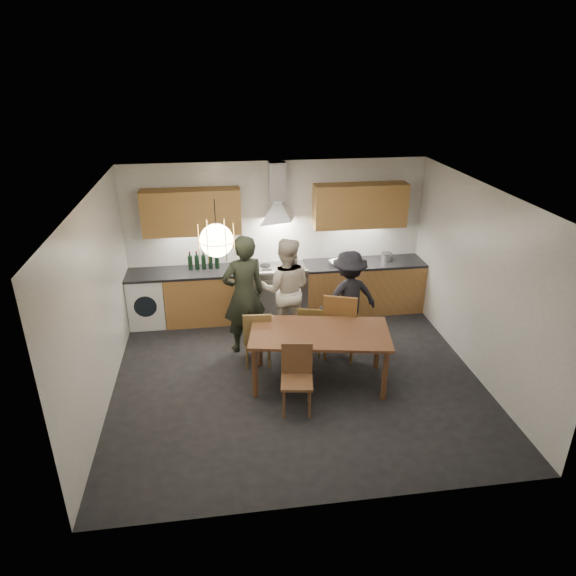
{
  "coord_description": "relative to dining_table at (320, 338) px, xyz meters",
  "views": [
    {
      "loc": [
        -0.97,
        -5.96,
        4.08
      ],
      "look_at": [
        -0.07,
        0.4,
        1.2
      ],
      "focal_mm": 32.0,
      "sensor_mm": 36.0,
      "label": 1
    }
  ],
  "objects": [
    {
      "name": "counter_run",
      "position": [
        -0.26,
        2.08,
        -0.24
      ],
      "size": [
        5.0,
        0.62,
        0.9
      ],
      "color": "#B88246",
      "rests_on": "ground"
    },
    {
      "name": "range_stove",
      "position": [
        -0.28,
        2.07,
        -0.24
      ],
      "size": [
        0.9,
        0.6,
        0.92
      ],
      "color": "silver",
      "rests_on": "ground"
    },
    {
      "name": "person_right",
      "position": [
        0.67,
        1.1,
        0.05
      ],
      "size": [
        1.03,
        0.71,
        1.47
      ],
      "primitive_type": "imported",
      "rotation": [
        0.0,
        0.0,
        3.32
      ],
      "color": "black",
      "rests_on": "ground"
    },
    {
      "name": "dining_table",
      "position": [
        0.0,
        0.0,
        0.0
      ],
      "size": [
        1.97,
        1.23,
        0.78
      ],
      "rotation": [
        0.0,
        0.0,
        -0.18
      ],
      "color": "brown",
      "rests_on": "ground"
    },
    {
      "name": "room_shell",
      "position": [
        -0.28,
        0.13,
        1.02
      ],
      "size": [
        5.02,
        4.52,
        2.61
      ],
      "color": "white",
      "rests_on": "ground"
    },
    {
      "name": "chair_back_right",
      "position": [
        0.41,
        0.55,
        -0.08
      ],
      "size": [
        0.61,
        0.61,
        1.06
      ],
      "rotation": [
        0.0,
        0.0,
        2.79
      ],
      "color": "brown",
      "rests_on": "ground"
    },
    {
      "name": "wall_fixtures",
      "position": [
        -0.28,
        2.19,
        1.19
      ],
      "size": [
        4.3,
        0.54,
        1.1
      ],
      "color": "#BC8A48",
      "rests_on": "ground"
    },
    {
      "name": "chair_back_left",
      "position": [
        -0.79,
        0.5,
        -0.18
      ],
      "size": [
        0.42,
        0.42,
        0.88
      ],
      "rotation": [
        0.0,
        0.0,
        3.08
      ],
      "color": "brown",
      "rests_on": "ground"
    },
    {
      "name": "wine_bottles",
      "position": [
        -1.52,
        2.16,
        0.37
      ],
      "size": [
        0.51,
        0.07,
        0.31
      ],
      "color": "black",
      "rests_on": "counter_run"
    },
    {
      "name": "person_mid",
      "position": [
        -0.27,
        1.3,
        0.14
      ],
      "size": [
        0.9,
        0.76,
        1.66
      ],
      "primitive_type": "imported",
      "rotation": [
        0.0,
        0.0,
        2.97
      ],
      "color": "beige",
      "rests_on": "ground"
    },
    {
      "name": "person_left",
      "position": [
        -0.93,
        1.03,
        0.22
      ],
      "size": [
        0.76,
        0.61,
        1.82
      ],
      "primitive_type": "imported",
      "rotation": [
        0.0,
        0.0,
        3.43
      ],
      "color": "black",
      "rests_on": "ground"
    },
    {
      "name": "ground",
      "position": [
        -0.28,
        0.13,
        -0.69
      ],
      "size": [
        5.0,
        5.0,
        0.0
      ],
      "primitive_type": "plane",
      "color": "black",
      "rests_on": "ground"
    },
    {
      "name": "stock_pot",
      "position": [
        1.58,
        2.11,
        0.28
      ],
      "size": [
        0.22,
        0.22,
        0.13
      ],
      "primitive_type": "cylinder",
      "rotation": [
        0.0,
        0.0,
        -0.25
      ],
      "color": "silver",
      "rests_on": "counter_run"
    },
    {
      "name": "chair_front",
      "position": [
        -0.38,
        -0.5,
        -0.19
      ],
      "size": [
        0.45,
        0.45,
        0.87
      ],
      "rotation": [
        0.0,
        0.0,
        -0.15
      ],
      "color": "brown",
      "rests_on": "ground"
    },
    {
      "name": "chair_back_mid",
      "position": [
        0.01,
        0.72,
        -0.23
      ],
      "size": [
        0.45,
        0.45,
        0.8
      ],
      "rotation": [
        0.0,
        0.0,
        2.86
      ],
      "color": "brown",
      "rests_on": "ground"
    },
    {
      "name": "pendant_lamp",
      "position": [
        -1.28,
        0.03,
        1.41
      ],
      "size": [
        0.43,
        0.43,
        0.7
      ],
      "color": "black",
      "rests_on": "ground"
    },
    {
      "name": "mixing_bowl",
      "position": [
        0.71,
        2.03,
        0.25
      ],
      "size": [
        0.33,
        0.33,
        0.07
      ],
      "primitive_type": "imported",
      "rotation": [
        0.0,
        0.0,
        0.23
      ],
      "color": "#B2B3B6",
      "rests_on": "counter_run"
    }
  ]
}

